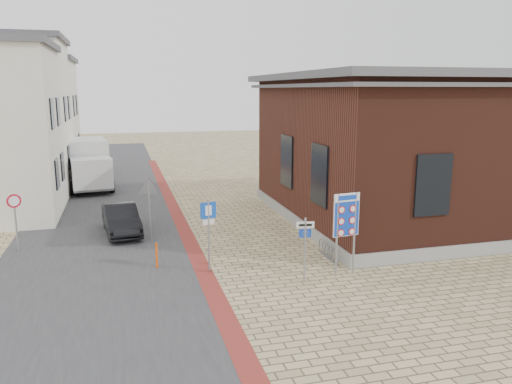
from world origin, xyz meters
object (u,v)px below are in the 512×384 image
parking_sign (209,223)px  bollard (157,256)px  border_sign (346,217)px  sedan (121,219)px  essen_sign (305,240)px  box_truck (88,164)px

parking_sign → bollard: size_ratio=2.74×
border_sign → bollard: 6.61m
border_sign → bollard: size_ratio=3.07×
border_sign → parking_sign: bearing=153.1°
parking_sign → bollard: (-1.70, 0.80, -1.24)m
sedan → parking_sign: (2.85, -5.57, 1.08)m
parking_sign → essen_sign: bearing=-43.3°
essen_sign → bollard: (-4.50, 2.50, -0.93)m
sedan → box_truck: bearing=93.1°
essen_sign → parking_sign: size_ratio=0.85×
box_truck → parking_sign: bearing=-81.7°
box_truck → bollard: bearing=-86.8°
sedan → border_sign: border_sign is taller
bollard → essen_sign: bearing=-29.1°
essen_sign → box_truck: bearing=120.7°
border_sign → bollard: border_sign is taller
essen_sign → parking_sign: bearing=156.9°
sedan → essen_sign: bearing=-58.8°
essen_sign → border_sign: bearing=15.8°
essen_sign → parking_sign: parking_sign is taller
parking_sign → sedan: bearing=105.1°
sedan → border_sign: bearing=-51.3°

